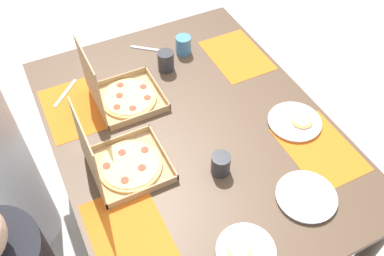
% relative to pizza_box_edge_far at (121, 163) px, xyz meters
% --- Properties ---
extents(ground_plane, '(6.00, 6.00, 0.00)m').
position_rel_pizza_box_edge_far_xyz_m(ground_plane, '(0.08, -0.34, -0.82)').
color(ground_plane, beige).
extents(dining_table, '(1.50, 1.14, 0.77)m').
position_rel_pizza_box_edge_far_xyz_m(dining_table, '(0.08, -0.34, -0.15)').
color(dining_table, '#3F3328').
rests_on(dining_table, ground_plane).
extents(placemat_near_left, '(0.36, 0.26, 0.00)m').
position_rel_pizza_box_edge_far_xyz_m(placemat_near_left, '(-0.26, -0.76, -0.05)').
color(placemat_near_left, orange).
rests_on(placemat_near_left, dining_table).
extents(placemat_near_right, '(0.36, 0.26, 0.00)m').
position_rel_pizza_box_edge_far_xyz_m(placemat_near_right, '(0.42, -0.76, -0.05)').
color(placemat_near_right, orange).
rests_on(placemat_near_right, dining_table).
extents(placemat_far_left, '(0.36, 0.26, 0.00)m').
position_rel_pizza_box_edge_far_xyz_m(placemat_far_left, '(-0.26, 0.08, -0.05)').
color(placemat_far_left, orange).
rests_on(placemat_far_left, dining_table).
extents(placemat_far_right, '(0.36, 0.26, 0.00)m').
position_rel_pizza_box_edge_far_xyz_m(placemat_far_right, '(0.42, 0.08, -0.05)').
color(placemat_far_right, orange).
rests_on(placemat_far_right, dining_table).
extents(pizza_box_edge_far, '(0.29, 0.29, 0.33)m').
position_rel_pizza_box_edge_far_xyz_m(pizza_box_edge_far, '(0.00, 0.00, 0.00)').
color(pizza_box_edge_far, tan).
rests_on(pizza_box_edge_far, dining_table).
extents(pizza_box_center, '(0.29, 0.30, 0.33)m').
position_rel_pizza_box_edge_far_xyz_m(pizza_box_center, '(0.36, -0.13, -0.00)').
color(pizza_box_center, tan).
rests_on(pizza_box_center, dining_table).
extents(plate_middle, '(0.23, 0.23, 0.02)m').
position_rel_pizza_box_edge_far_xyz_m(plate_middle, '(-0.42, -0.57, -0.04)').
color(plate_middle, white).
rests_on(plate_middle, dining_table).
extents(plate_far_right, '(0.21, 0.21, 0.03)m').
position_rel_pizza_box_edge_far_xyz_m(plate_far_right, '(-0.51, -0.26, -0.04)').
color(plate_far_right, white).
rests_on(plate_far_right, dining_table).
extents(plate_far_left, '(0.23, 0.23, 0.03)m').
position_rel_pizza_box_edge_far_xyz_m(plate_far_left, '(-0.10, -0.76, -0.04)').
color(plate_far_left, white).
rests_on(plate_far_left, dining_table).
extents(cup_spare, '(0.08, 0.08, 0.10)m').
position_rel_pizza_box_edge_far_xyz_m(cup_spare, '(0.48, -0.40, -0.00)').
color(cup_spare, '#333338').
rests_on(cup_spare, dining_table).
extents(cup_clear_left, '(0.08, 0.08, 0.09)m').
position_rel_pizza_box_edge_far_xyz_m(cup_clear_left, '(0.56, -0.53, -0.00)').
color(cup_clear_left, teal).
rests_on(cup_clear_left, dining_table).
extents(cup_dark, '(0.08, 0.08, 0.09)m').
position_rel_pizza_box_edge_far_xyz_m(cup_dark, '(-0.17, -0.34, -0.01)').
color(cup_dark, '#333338').
rests_on(cup_dark, dining_table).
extents(fork_by_near_right, '(0.15, 0.14, 0.00)m').
position_rel_pizza_box_edge_far_xyz_m(fork_by_near_right, '(0.53, 0.09, -0.05)').
color(fork_by_near_right, '#B7B7BC').
rests_on(fork_by_near_right, dining_table).
extents(fork_by_near_left, '(0.13, 0.16, 0.00)m').
position_rel_pizza_box_edge_far_xyz_m(fork_by_near_left, '(0.66, -0.38, -0.05)').
color(fork_by_near_left, '#B7B7BC').
rests_on(fork_by_near_left, dining_table).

